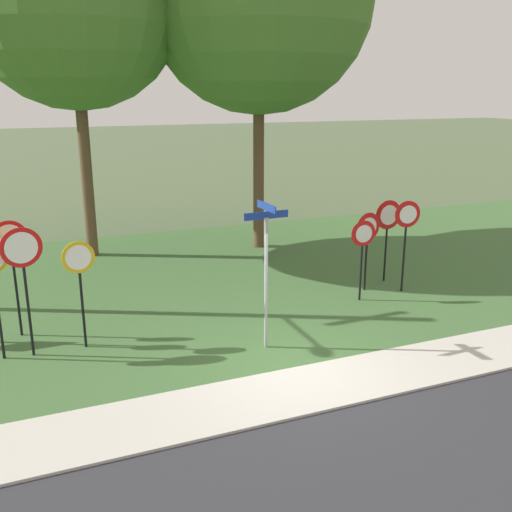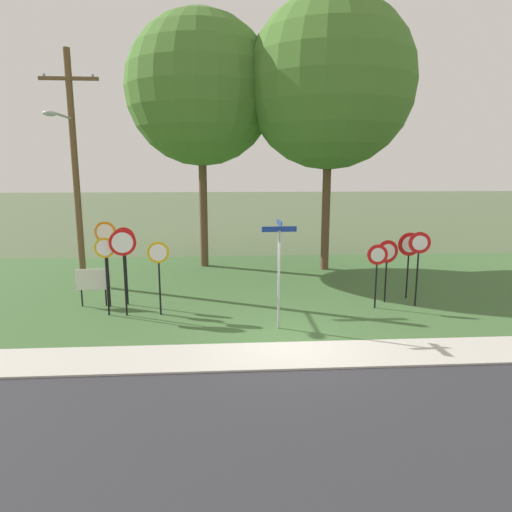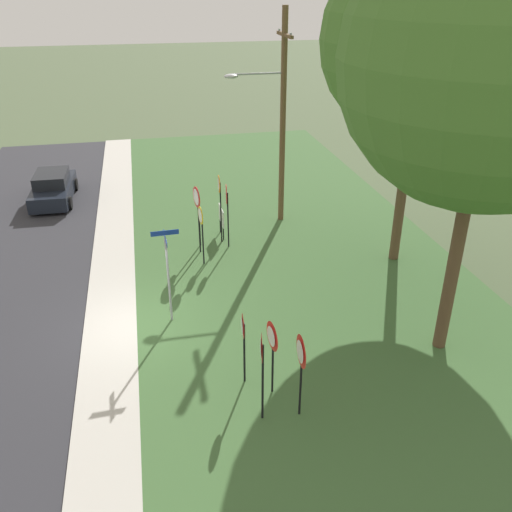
% 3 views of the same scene
% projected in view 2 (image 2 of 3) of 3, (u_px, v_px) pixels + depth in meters
% --- Properties ---
extents(ground_plane, '(160.00, 160.00, 0.00)m').
position_uv_depth(ground_plane, '(288.00, 344.00, 11.71)').
color(ground_plane, '#4C5B3D').
extents(road_asphalt, '(44.00, 6.40, 0.01)m').
position_uv_depth(road_asphalt, '(331.00, 461.00, 7.01)').
color(road_asphalt, '#2D2D33').
rests_on(road_asphalt, ground_plane).
extents(sidewalk_strip, '(44.00, 1.60, 0.06)m').
position_uv_depth(sidewalk_strip, '(293.00, 355.00, 10.92)').
color(sidewalk_strip, '#BCB7AD').
rests_on(sidewalk_strip, ground_plane).
extents(grass_median, '(44.00, 12.00, 0.04)m').
position_uv_depth(grass_median, '(267.00, 285.00, 17.58)').
color(grass_median, '#3D6033').
rests_on(grass_median, ground_plane).
extents(stop_sign_near_left, '(0.68, 0.10, 2.81)m').
position_uv_depth(stop_sign_near_left, '(106.00, 246.00, 14.37)').
color(stop_sign_near_left, black).
rests_on(stop_sign_near_left, grass_median).
extents(stop_sign_near_right, '(0.66, 0.12, 2.30)m').
position_uv_depth(stop_sign_near_right, '(159.00, 263.00, 13.62)').
color(stop_sign_near_right, black).
rests_on(stop_sign_near_right, grass_median).
extents(stop_sign_far_left, '(0.73, 0.13, 2.60)m').
position_uv_depth(stop_sign_far_left, '(125.00, 249.00, 14.62)').
color(stop_sign_far_left, black).
rests_on(stop_sign_far_left, grass_median).
extents(stop_sign_far_center, '(0.79, 0.18, 2.68)m').
position_uv_depth(stop_sign_far_center, '(123.00, 253.00, 13.48)').
color(stop_sign_far_center, black).
rests_on(stop_sign_far_center, grass_median).
extents(stop_sign_far_right, '(0.62, 0.10, 2.43)m').
position_uv_depth(stop_sign_far_right, '(105.00, 260.00, 13.56)').
color(stop_sign_far_right, black).
rests_on(stop_sign_far_right, grass_median).
extents(yield_sign_near_left, '(0.81, 0.10, 2.31)m').
position_uv_depth(yield_sign_near_left, '(409.00, 250.00, 15.43)').
color(yield_sign_near_left, black).
rests_on(yield_sign_near_left, grass_median).
extents(yield_sign_near_right, '(0.66, 0.12, 2.10)m').
position_uv_depth(yield_sign_near_right, '(377.00, 262.00, 14.30)').
color(yield_sign_near_right, black).
rests_on(yield_sign_near_right, grass_median).
extents(yield_sign_far_left, '(0.77, 0.13, 2.13)m').
position_uv_depth(yield_sign_far_left, '(387.00, 257.00, 14.94)').
color(yield_sign_far_left, black).
rests_on(yield_sign_far_left, grass_median).
extents(yield_sign_far_right, '(0.70, 0.16, 2.46)m').
position_uv_depth(yield_sign_far_right, '(419.00, 251.00, 14.51)').
color(yield_sign_far_right, black).
rests_on(yield_sign_far_right, grass_median).
extents(street_name_post, '(0.96, 0.82, 3.08)m').
position_uv_depth(street_name_post, '(279.00, 265.00, 12.42)').
color(street_name_post, '#9EA0A8').
rests_on(street_name_post, grass_median).
extents(utility_pole, '(2.10, 2.50, 8.66)m').
position_uv_depth(utility_pole, '(73.00, 162.00, 16.47)').
color(utility_pole, brown).
rests_on(utility_pole, grass_median).
extents(notice_board, '(1.10, 0.06, 1.25)m').
position_uv_depth(notice_board, '(93.00, 281.00, 14.68)').
color(notice_board, black).
rests_on(notice_board, grass_median).
extents(oak_tree_left, '(6.51, 6.51, 11.08)m').
position_uv_depth(oak_tree_left, '(201.00, 90.00, 19.57)').
color(oak_tree_left, brown).
rests_on(oak_tree_left, grass_median).
extents(oak_tree_right, '(7.11, 7.11, 11.52)m').
position_uv_depth(oak_tree_right, '(330.00, 84.00, 18.85)').
color(oak_tree_right, brown).
rests_on(oak_tree_right, grass_median).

